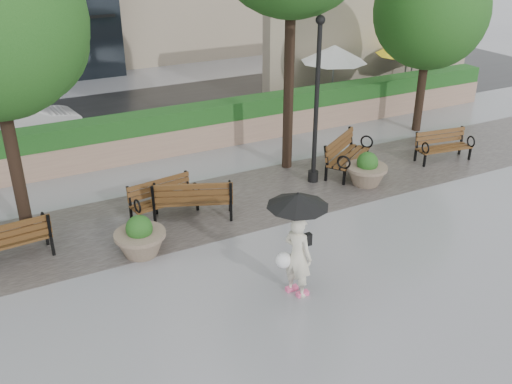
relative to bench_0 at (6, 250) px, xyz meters
name	(u,v)px	position (x,y,z in m)	size (l,w,h in m)	color
ground	(302,256)	(5.59, -2.66, -0.29)	(100.00, 100.00, 0.00)	gray
cobble_strip	(241,200)	(5.59, 0.34, -0.29)	(28.00, 3.20, 0.01)	#383330
hedge_wall	(183,130)	(5.59, 4.34, 0.37)	(24.00, 0.80, 1.35)	tan
cafe_wall	(374,41)	(15.09, 7.34, 1.71)	(10.00, 0.60, 4.00)	tan
cafe_hedge	(396,93)	(14.59, 5.14, 0.16)	(8.00, 0.50, 0.90)	#1A4617
asphalt_street	(145,114)	(5.59, 8.34, -0.29)	(40.00, 7.00, 0.00)	black
bench_0	(6,250)	(0.00, 0.00, 0.00)	(1.90, 0.88, 0.99)	brown
bench_1	(164,206)	(3.61, 0.46, -0.03)	(1.71, 0.89, 0.88)	brown
bench_2	(193,207)	(4.18, 0.03, 0.01)	(2.01, 1.40, 1.01)	brown
bench_3	(347,162)	(9.08, 0.62, 0.01)	(1.98, 1.65, 1.01)	brown
bench_4	(443,152)	(12.09, -0.01, -0.03)	(1.73, 0.88, 0.89)	brown
planter_left	(140,240)	(2.57, -0.99, 0.07)	(1.10, 1.10, 0.92)	#7F6B56
planter_right	(367,172)	(9.04, -0.32, 0.07)	(1.10, 1.10, 0.93)	#7F6B56
lamppost	(316,113)	(7.87, 0.50, 1.66)	(0.28, 0.28, 4.41)	black
tree_2	(432,14)	(13.43, 2.53, 3.50)	(3.65, 3.59, 5.69)	black
patio_umb_white	(334,54)	(12.26, 6.07, 1.70)	(2.50, 2.50, 2.30)	black
patio_umb_yellow_a	(408,47)	(15.56, 5.81, 1.70)	(2.50, 2.50, 2.30)	black
patio_umb_yellow_b	(415,44)	(16.16, 6.12, 1.70)	(2.50, 2.50, 2.30)	black
car_right	(21,123)	(1.27, 7.50, 0.32)	(1.30, 3.72, 1.23)	silver
pedestrian	(298,235)	(4.79, -3.71, 0.99)	(1.14, 1.14, 2.10)	beige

